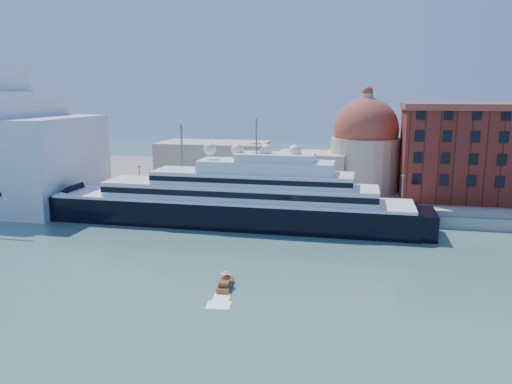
# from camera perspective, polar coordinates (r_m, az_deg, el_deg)

# --- Properties ---
(ground) EXTENTS (400.00, 400.00, 0.00)m
(ground) POSITION_cam_1_polar(r_m,az_deg,el_deg) (84.66, -3.28, -7.90)
(ground) COLOR #3A645C
(ground) RESTS_ON ground
(quay) EXTENTS (180.00, 10.00, 2.50)m
(quay) POSITION_cam_1_polar(r_m,az_deg,el_deg) (116.14, 1.18, -1.90)
(quay) COLOR gray
(quay) RESTS_ON ground
(land) EXTENTS (260.00, 72.00, 2.00)m
(land) POSITION_cam_1_polar(r_m,az_deg,el_deg) (155.83, 4.07, 1.41)
(land) COLOR slate
(land) RESTS_ON ground
(quay_fence) EXTENTS (180.00, 0.10, 1.20)m
(quay_fence) POSITION_cam_1_polar(r_m,az_deg,el_deg) (111.42, 0.74, -1.49)
(quay_fence) COLOR slate
(quay_fence) RESTS_ON quay
(superyacht) EXTENTS (87.88, 12.18, 26.26)m
(superyacht) POSITION_cam_1_polar(r_m,az_deg,el_deg) (106.93, -4.36, -1.29)
(superyacht) COLOR black
(superyacht) RESTS_ON ground
(service_barge) EXTENTS (11.66, 4.63, 2.57)m
(service_barge) POSITION_cam_1_polar(r_m,az_deg,el_deg) (120.71, -19.29, -2.29)
(service_barge) COLOR white
(service_barge) RESTS_ON ground
(water_taxi) EXTENTS (2.43, 5.47, 2.51)m
(water_taxi) POSITION_cam_1_polar(r_m,az_deg,el_deg) (73.60, -3.56, -10.44)
(water_taxi) COLOR brown
(water_taxi) RESTS_ON ground
(warehouse) EXTENTS (43.00, 19.00, 23.25)m
(warehouse) POSITION_cam_1_polar(r_m,az_deg,el_deg) (133.26, 25.40, 4.20)
(warehouse) COLOR maroon
(warehouse) RESTS_ON land
(church) EXTENTS (66.00, 18.00, 25.50)m
(church) POSITION_cam_1_polar(r_m,az_deg,el_deg) (136.59, 5.75, 4.17)
(church) COLOR beige
(church) RESTS_ON land
(lamp_posts) EXTENTS (120.80, 2.40, 18.00)m
(lamp_posts) POSITION_cam_1_polar(r_m,az_deg,el_deg) (115.88, -5.14, 2.36)
(lamp_posts) COLOR slate
(lamp_posts) RESTS_ON quay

